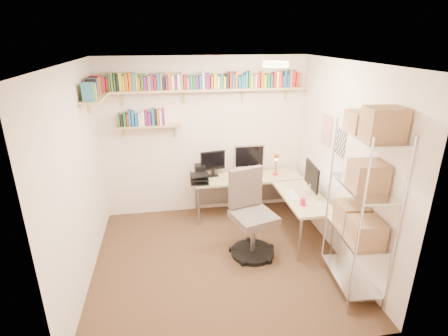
{
  "coord_description": "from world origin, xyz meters",
  "views": [
    {
      "loc": [
        -0.58,
        -3.84,
        2.77
      ],
      "look_at": [
        0.15,
        0.55,
        1.08
      ],
      "focal_mm": 28.0,
      "sensor_mm": 36.0,
      "label": 1
    }
  ],
  "objects": [
    {
      "name": "wall_shelves",
      "position": [
        -0.42,
        1.3,
        2.03
      ],
      "size": [
        3.12,
        1.09,
        0.8
      ],
      "color": "tan",
      "rests_on": "ground"
    },
    {
      "name": "room_shell",
      "position": [
        0.0,
        0.0,
        1.55
      ],
      "size": [
        3.24,
        3.04,
        2.52
      ],
      "color": "beige",
      "rests_on": "ground"
    },
    {
      "name": "ground",
      "position": [
        0.0,
        0.0,
        0.0
      ],
      "size": [
        3.2,
        3.2,
        0.0
      ],
      "primitive_type": "plane",
      "color": "#46341E",
      "rests_on": "ground"
    },
    {
      "name": "office_chair",
      "position": [
        0.44,
        0.11,
        0.49
      ],
      "size": [
        0.64,
        0.65,
        1.16
      ],
      "rotation": [
        0.0,
        0.0,
        0.28
      ],
      "color": "black",
      "rests_on": "ground"
    },
    {
      "name": "wire_rack",
      "position": [
        1.42,
        -0.79,
        1.33
      ],
      "size": [
        0.48,
        0.87,
        2.16
      ],
      "rotation": [
        0.0,
        0.0,
        -0.09
      ],
      "color": "silver",
      "rests_on": "ground"
    },
    {
      "name": "corner_desk",
      "position": [
        0.69,
        0.96,
        0.66
      ],
      "size": [
        1.79,
        1.7,
        1.16
      ],
      "color": "#D5BA8A",
      "rests_on": "ground"
    }
  ]
}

